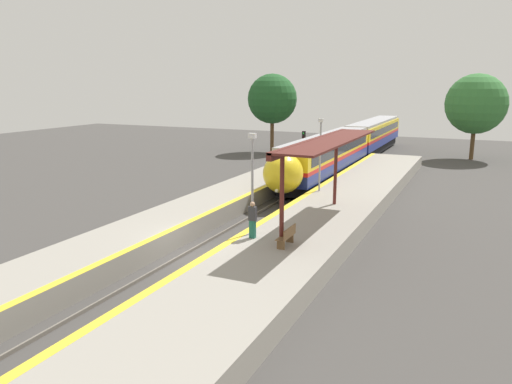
% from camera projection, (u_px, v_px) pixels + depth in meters
% --- Properties ---
extents(ground_plane, '(120.00, 120.00, 0.00)m').
position_uv_depth(ground_plane, '(198.00, 257.00, 23.91)').
color(ground_plane, '#423F3D').
extents(rail_left, '(0.08, 90.00, 0.15)m').
position_uv_depth(rail_left, '(185.00, 254.00, 24.19)').
color(rail_left, slate).
rests_on(rail_left, ground_plane).
extents(rail_right, '(0.08, 90.00, 0.15)m').
position_uv_depth(rail_right, '(211.00, 258.00, 23.60)').
color(rail_right, slate).
rests_on(rail_right, ground_plane).
extents(train, '(2.79, 40.16, 3.81)m').
position_uv_depth(train, '(352.00, 144.00, 49.83)').
color(train, black).
rests_on(train, ground_plane).
extents(platform_right, '(4.99, 64.00, 1.05)m').
position_uv_depth(platform_right, '(276.00, 259.00, 22.15)').
color(platform_right, gray).
rests_on(platform_right, ground_plane).
extents(platform_left, '(3.73, 64.00, 1.05)m').
position_uv_depth(platform_left, '(139.00, 238.00, 25.19)').
color(platform_left, gray).
rests_on(platform_left, ground_plane).
extents(platform_bench, '(0.44, 1.46, 0.89)m').
position_uv_depth(platform_bench, '(287.00, 236.00, 22.22)').
color(platform_bench, brown).
rests_on(platform_bench, platform_right).
extents(person_waiting, '(0.36, 0.23, 1.75)m').
position_uv_depth(person_waiting, '(253.00, 219.00, 23.29)').
color(person_waiting, '#1E604C').
rests_on(person_waiting, platform_right).
extents(railway_signal, '(0.28, 0.28, 4.05)m').
position_uv_depth(railway_signal, '(303.00, 149.00, 43.80)').
color(railway_signal, '#59595E').
rests_on(railway_signal, ground_plane).
extents(lamppost_near, '(0.36, 0.20, 4.86)m').
position_uv_depth(lamppost_near, '(252.00, 177.00, 23.58)').
color(lamppost_near, '#9E9EA3').
rests_on(lamppost_near, platform_right).
extents(lamppost_mid, '(0.36, 0.20, 4.86)m').
position_uv_depth(lamppost_mid, '(320.00, 150.00, 33.05)').
color(lamppost_mid, '#9E9EA3').
rests_on(lamppost_mid, platform_right).
extents(station_canopy, '(2.02, 11.61, 4.39)m').
position_uv_depth(station_canopy, '(324.00, 145.00, 25.08)').
color(station_canopy, '#511E19').
rests_on(station_canopy, platform_right).
extents(background_tree_left, '(5.83, 5.83, 9.23)m').
position_uv_depth(background_tree_left, '(272.00, 99.00, 58.77)').
color(background_tree_left, brown).
rests_on(background_tree_left, ground_plane).
extents(background_tree_right, '(6.38, 6.38, 9.16)m').
position_uv_depth(background_tree_right, '(476.00, 104.00, 53.07)').
color(background_tree_right, brown).
rests_on(background_tree_right, ground_plane).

